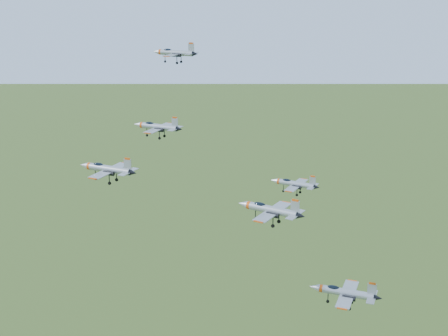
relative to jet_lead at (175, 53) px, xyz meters
The scene contains 6 objects.
jet_lead is the anchor object (origin of this frame).
jet_left_high 17.65m from the jet_lead, 75.65° to the right, with size 11.69×9.75×3.13m.
jet_right_high 34.25m from the jet_lead, 79.88° to the right, with size 12.60×10.49×3.37m.
jet_left_low 38.75m from the jet_lead, ahead, with size 10.77×8.93×2.88m.
jet_right_low 46.46m from the jet_lead, 30.51° to the right, with size 12.98×10.67×3.48m.
jet_trail 61.81m from the jet_lead, 13.87° to the right, with size 13.51×11.37×3.63m.
Camera 1 is at (66.06, -100.29, 168.69)m, focal length 50.00 mm.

